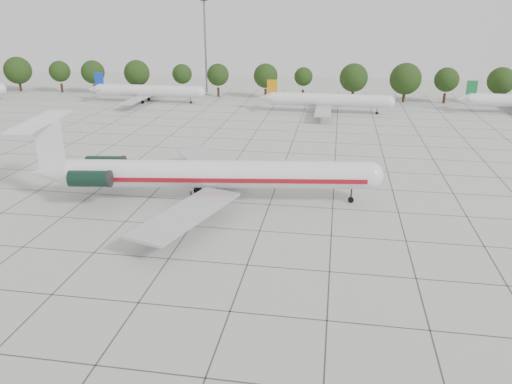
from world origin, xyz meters
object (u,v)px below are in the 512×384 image
(bg_airliner_b, at_px, (148,91))
(main_airliner, at_px, (199,174))
(bg_airliner_c, at_px, (328,100))
(floodlight_mast, at_px, (205,41))

(bg_airliner_b, bearing_deg, main_airliner, -64.20)
(bg_airliner_c, relative_size, floodlight_mast, 1.11)
(floodlight_mast, bearing_deg, bg_airliner_b, -121.03)
(main_airliner, distance_m, bg_airliner_b, 73.28)
(floodlight_mast, bearing_deg, main_airliner, -76.04)
(main_airliner, height_order, floodlight_mast, floodlight_mast)
(bg_airliner_c, bearing_deg, bg_airliner_b, 172.62)
(main_airliner, height_order, bg_airliner_c, main_airliner)
(main_airliner, bearing_deg, floodlight_mast, 96.22)
(bg_airliner_b, height_order, floodlight_mast, floodlight_mast)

